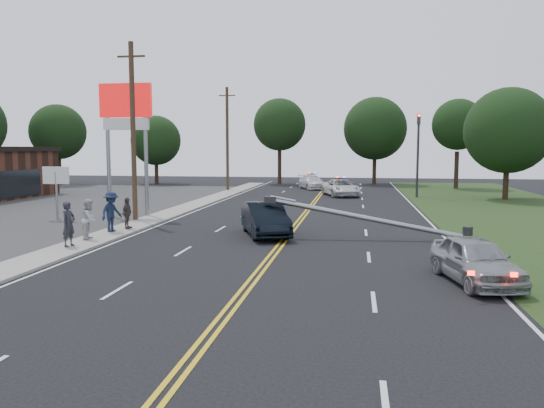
% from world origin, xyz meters
% --- Properties ---
extents(ground, '(120.00, 120.00, 0.00)m').
position_xyz_m(ground, '(0.00, 0.00, 0.00)').
color(ground, black).
rests_on(ground, ground).
extents(sidewalk, '(1.80, 70.00, 0.12)m').
position_xyz_m(sidewalk, '(-8.40, 10.00, 0.06)').
color(sidewalk, gray).
rests_on(sidewalk, ground).
extents(centerline_yellow, '(0.36, 80.00, 0.00)m').
position_xyz_m(centerline_yellow, '(0.00, 10.00, 0.01)').
color(centerline_yellow, gold).
rests_on(centerline_yellow, ground).
extents(pylon_sign, '(3.20, 0.35, 8.00)m').
position_xyz_m(pylon_sign, '(-10.50, 14.00, 6.00)').
color(pylon_sign, gray).
rests_on(pylon_sign, ground).
extents(small_sign, '(1.60, 0.14, 3.10)m').
position_xyz_m(small_sign, '(-14.00, 12.00, 2.33)').
color(small_sign, gray).
rests_on(small_sign, ground).
extents(traffic_signal, '(0.28, 0.41, 7.05)m').
position_xyz_m(traffic_signal, '(8.30, 30.00, 4.21)').
color(traffic_signal, '#2D2D30').
rests_on(traffic_signal, ground).
extents(fallen_streetlight, '(9.36, 0.44, 1.91)m').
position_xyz_m(fallen_streetlight, '(4.19, 8.00, 0.92)').
color(fallen_streetlight, '#2D2D30').
rests_on(fallen_streetlight, ground).
extents(utility_pole_mid, '(1.60, 0.28, 10.00)m').
position_xyz_m(utility_pole_mid, '(-9.20, 12.00, 5.08)').
color(utility_pole_mid, '#382619').
rests_on(utility_pole_mid, ground).
extents(utility_pole_far, '(1.60, 0.28, 10.00)m').
position_xyz_m(utility_pole_far, '(-9.20, 34.00, 5.08)').
color(utility_pole_far, '#382619').
rests_on(utility_pole_far, ground).
extents(tree_4, '(6.23, 6.23, 9.13)m').
position_xyz_m(tree_4, '(-30.41, 39.86, 6.00)').
color(tree_4, black).
rests_on(tree_4, ground).
extents(tree_5, '(5.78, 5.78, 7.97)m').
position_xyz_m(tree_5, '(-20.01, 43.08, 5.06)').
color(tree_5, black).
rests_on(tree_5, ground).
extents(tree_6, '(6.09, 6.09, 9.96)m').
position_xyz_m(tree_6, '(-5.75, 45.50, 6.90)').
color(tree_6, black).
rests_on(tree_6, ground).
extents(tree_7, '(7.23, 7.23, 10.05)m').
position_xyz_m(tree_7, '(5.26, 46.55, 6.43)').
color(tree_7, black).
rests_on(tree_7, ground).
extents(tree_8, '(5.27, 5.27, 9.24)m').
position_xyz_m(tree_8, '(13.48, 41.20, 6.58)').
color(tree_8, black).
rests_on(tree_8, ground).
extents(tree_9, '(6.89, 6.89, 9.02)m').
position_xyz_m(tree_9, '(15.20, 29.12, 5.57)').
color(tree_9, black).
rests_on(tree_9, ground).
extents(crashed_sedan, '(3.24, 5.08, 1.58)m').
position_xyz_m(crashed_sedan, '(-1.09, 8.39, 0.79)').
color(crashed_sedan, black).
rests_on(crashed_sedan, ground).
extents(waiting_sedan, '(2.53, 4.48, 1.44)m').
position_xyz_m(waiting_sedan, '(6.85, 0.57, 0.72)').
color(waiting_sedan, gray).
rests_on(waiting_sedan, ground).
extents(emergency_a, '(3.89, 5.66, 1.44)m').
position_xyz_m(emergency_a, '(1.85, 30.31, 0.72)').
color(emergency_a, silver).
rests_on(emergency_a, ground).
extents(emergency_b, '(3.60, 5.11, 1.37)m').
position_xyz_m(emergency_b, '(-1.30, 37.96, 0.69)').
color(emergency_b, silver).
rests_on(emergency_b, ground).
extents(bystander_a, '(0.55, 0.74, 1.86)m').
position_xyz_m(bystander_a, '(-8.49, 3.71, 1.05)').
color(bystander_a, '#25262D').
rests_on(bystander_a, sidewalk).
extents(bystander_b, '(0.80, 0.96, 1.78)m').
position_xyz_m(bystander_b, '(-8.54, 5.53, 1.01)').
color(bystander_b, '#B7B7BC').
rests_on(bystander_b, sidewalk).
extents(bystander_c, '(1.07, 1.42, 1.94)m').
position_xyz_m(bystander_c, '(-8.52, 7.65, 1.09)').
color(bystander_c, '#162038').
rests_on(bystander_c, sidewalk).
extents(bystander_d, '(0.39, 0.93, 1.58)m').
position_xyz_m(bystander_d, '(-8.19, 8.69, 0.91)').
color(bystander_d, '#4F463F').
rests_on(bystander_d, sidewalk).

